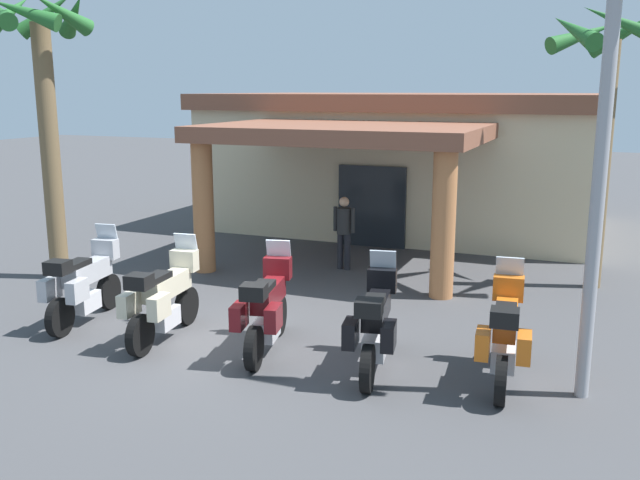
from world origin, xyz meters
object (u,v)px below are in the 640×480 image
(motorcycle_maroon, at_px, (266,309))
(palm_tree_roadside, at_px, (43,76))
(motorcycle_silver, at_px, (84,284))
(motel_building, at_px, (406,159))
(pedestrian, at_px, (344,228))
(roadside_sign, at_px, (609,69))
(palm_tree_near_portico, at_px, (612,67))
(motorcycle_orange, at_px, (505,335))
(motorcycle_cream, at_px, (163,298))
(motorcycle_black, at_px, (375,325))

(motorcycle_maroon, height_order, palm_tree_roadside, palm_tree_roadside)
(palm_tree_roadside, bearing_deg, motorcycle_silver, -39.79)
(motel_building, relative_size, pedestrian, 6.78)
(motorcycle_silver, distance_m, palm_tree_roadside, 4.91)
(motorcycle_silver, xyz_separation_m, roadside_sign, (8.20, 0.13, 3.56))
(palm_tree_roadside, distance_m, roadside_sign, 10.97)
(motel_building, distance_m, motorcycle_maroon, 11.07)
(palm_tree_near_portico, bearing_deg, roadside_sign, -89.99)
(palm_tree_near_portico, bearing_deg, motorcycle_silver, -144.66)
(motel_building, relative_size, motorcycle_orange, 5.10)
(motorcycle_silver, bearing_deg, palm_tree_roadside, 41.18)
(motel_building, relative_size, motorcycle_silver, 5.12)
(motorcycle_cream, height_order, palm_tree_roadside, palm_tree_roadside)
(roadside_sign, bearing_deg, palm_tree_roadside, 169.35)
(motorcycle_maroon, relative_size, motorcycle_orange, 0.99)
(palm_tree_near_portico, bearing_deg, motorcycle_orange, -100.50)
(motel_building, height_order, motorcycle_cream, motel_building)
(palm_tree_near_portico, xyz_separation_m, roadside_sign, (0.00, -5.69, -0.18))
(pedestrian, bearing_deg, palm_tree_roadside, 125.50)
(motel_building, bearing_deg, pedestrian, -88.47)
(palm_tree_near_portico, bearing_deg, motel_building, 137.03)
(motorcycle_cream, xyz_separation_m, palm_tree_roadside, (-4.37, 2.35, 3.58))
(motorcycle_orange, distance_m, palm_tree_near_portico, 6.84)
(motorcycle_cream, bearing_deg, palm_tree_near_portico, -52.99)
(motorcycle_orange, bearing_deg, motorcycle_silver, 85.64)
(roadside_sign, bearing_deg, motorcycle_orange, 177.04)
(pedestrian, height_order, roadside_sign, roadside_sign)
(motel_building, bearing_deg, palm_tree_near_portico, -43.32)
(motorcycle_black, height_order, palm_tree_near_portico, palm_tree_near_portico)
(motorcycle_cream, relative_size, palm_tree_near_portico, 0.39)
(motorcycle_cream, height_order, motorcycle_maroon, same)
(motorcycle_cream, xyz_separation_m, roadside_sign, (6.41, 0.32, 3.56))
(motorcycle_silver, xyz_separation_m, motorcycle_black, (5.36, -0.11, 0.00))
(motorcycle_silver, relative_size, palm_tree_near_portico, 0.38)
(roadside_sign, bearing_deg, pedestrian, 136.24)
(motorcycle_cream, relative_size, motorcycle_orange, 1.00)
(motorcycle_maroon, distance_m, roadside_sign, 5.83)
(motorcycle_black, xyz_separation_m, palm_tree_near_portico, (2.83, 5.92, 3.73))
(motorcycle_silver, height_order, roadside_sign, roadside_sign)
(motorcycle_orange, xyz_separation_m, pedestrian, (-4.26, 5.02, 0.26))
(motorcycle_black, bearing_deg, roadside_sign, -96.03)
(motorcycle_orange, bearing_deg, motorcycle_cream, 88.19)
(motorcycle_maroon, relative_size, palm_tree_roadside, 0.36)
(motorcycle_cream, bearing_deg, motel_building, -10.87)
(motorcycle_silver, distance_m, motorcycle_orange, 7.15)
(motorcycle_maroon, xyz_separation_m, palm_tree_roadside, (-6.16, 2.19, 3.58))
(motorcycle_silver, height_order, motorcycle_cream, same)
(pedestrian, height_order, palm_tree_roadside, palm_tree_roadside)
(motorcycle_cream, distance_m, motorcycle_maroon, 1.80)
(motorcycle_silver, relative_size, motorcycle_orange, 1.00)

